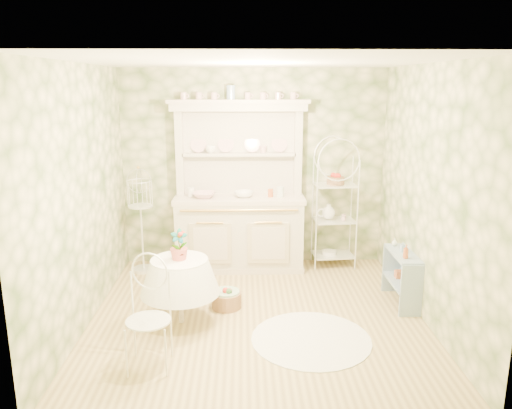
{
  "coord_description": "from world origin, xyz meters",
  "views": [
    {
      "loc": [
        -0.14,
        -5.02,
        2.49
      ],
      "look_at": [
        0.0,
        0.5,
        1.15
      ],
      "focal_mm": 35.0,
      "sensor_mm": 36.0,
      "label": 1
    }
  ],
  "objects_px": {
    "side_shelf": "(402,278)",
    "round_table": "(180,291)",
    "kitchen_dresser": "(239,187)",
    "floor_basket": "(227,299)",
    "birdcage_stand": "(141,223)",
    "bakers_rack": "(335,205)",
    "cafe_chair": "(148,318)"
  },
  "relations": [
    {
      "from": "round_table",
      "to": "floor_basket",
      "type": "bearing_deg",
      "value": 37.07
    },
    {
      "from": "kitchen_dresser",
      "to": "floor_basket",
      "type": "bearing_deg",
      "value": -96.45
    },
    {
      "from": "side_shelf",
      "to": "round_table",
      "type": "bearing_deg",
      "value": -174.81
    },
    {
      "from": "bakers_rack",
      "to": "side_shelf",
      "type": "xyz_separation_m",
      "value": [
        0.57,
        -1.28,
        -0.56
      ]
    },
    {
      "from": "kitchen_dresser",
      "to": "floor_basket",
      "type": "relative_size",
      "value": 7.48
    },
    {
      "from": "birdcage_stand",
      "to": "floor_basket",
      "type": "xyz_separation_m",
      "value": [
        1.17,
        -1.18,
        -0.58
      ]
    },
    {
      "from": "kitchen_dresser",
      "to": "cafe_chair",
      "type": "relative_size",
      "value": 2.41
    },
    {
      "from": "cafe_chair",
      "to": "round_table",
      "type": "bearing_deg",
      "value": 93.41
    },
    {
      "from": "bakers_rack",
      "to": "floor_basket",
      "type": "xyz_separation_m",
      "value": [
        -1.45,
        -1.35,
        -0.77
      ]
    },
    {
      "from": "cafe_chair",
      "to": "floor_basket",
      "type": "relative_size",
      "value": 3.11
    },
    {
      "from": "kitchen_dresser",
      "to": "bakers_rack",
      "type": "xyz_separation_m",
      "value": [
        1.31,
        0.08,
        -0.27
      ]
    },
    {
      "from": "round_table",
      "to": "cafe_chair",
      "type": "distance_m",
      "value": 0.88
    },
    {
      "from": "bakers_rack",
      "to": "round_table",
      "type": "height_order",
      "value": "bakers_rack"
    },
    {
      "from": "kitchen_dresser",
      "to": "cafe_chair",
      "type": "distance_m",
      "value": 2.68
    },
    {
      "from": "birdcage_stand",
      "to": "floor_basket",
      "type": "bearing_deg",
      "value": -45.27
    },
    {
      "from": "round_table",
      "to": "floor_basket",
      "type": "height_order",
      "value": "round_table"
    },
    {
      "from": "bakers_rack",
      "to": "side_shelf",
      "type": "height_order",
      "value": "bakers_rack"
    },
    {
      "from": "side_shelf",
      "to": "kitchen_dresser",
      "type": "bearing_deg",
      "value": 143.07
    },
    {
      "from": "cafe_chair",
      "to": "floor_basket",
      "type": "bearing_deg",
      "value": 76.92
    },
    {
      "from": "bakers_rack",
      "to": "round_table",
      "type": "distance_m",
      "value": 2.62
    },
    {
      "from": "kitchen_dresser",
      "to": "birdcage_stand",
      "type": "relative_size",
      "value": 1.69
    },
    {
      "from": "side_shelf",
      "to": "floor_basket",
      "type": "bearing_deg",
      "value": 177.45
    },
    {
      "from": "side_shelf",
      "to": "cafe_chair",
      "type": "distance_m",
      "value": 2.97
    },
    {
      "from": "kitchen_dresser",
      "to": "round_table",
      "type": "relative_size",
      "value": 3.18
    },
    {
      "from": "bakers_rack",
      "to": "birdcage_stand",
      "type": "bearing_deg",
      "value": 178.49
    },
    {
      "from": "side_shelf",
      "to": "birdcage_stand",
      "type": "bearing_deg",
      "value": 156.34
    },
    {
      "from": "side_shelf",
      "to": "round_table",
      "type": "distance_m",
      "value": 2.53
    },
    {
      "from": "round_table",
      "to": "birdcage_stand",
      "type": "relative_size",
      "value": 0.53
    },
    {
      "from": "bakers_rack",
      "to": "cafe_chair",
      "type": "distance_m",
      "value": 3.33
    },
    {
      "from": "bakers_rack",
      "to": "side_shelf",
      "type": "bearing_deg",
      "value": -71.1
    },
    {
      "from": "side_shelf",
      "to": "round_table",
      "type": "relative_size",
      "value": 1.01
    },
    {
      "from": "cafe_chair",
      "to": "birdcage_stand",
      "type": "xyz_separation_m",
      "value": [
        -0.52,
        2.39,
        0.2
      ]
    }
  ]
}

